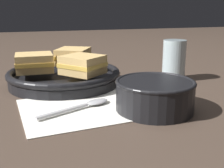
{
  "coord_description": "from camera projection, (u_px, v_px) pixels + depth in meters",
  "views": [
    {
      "loc": [
        -0.17,
        -0.55,
        0.2
      ],
      "look_at": [
        0.02,
        0.04,
        0.03
      ],
      "focal_mm": 45.0,
      "sensor_mm": 36.0,
      "label": 1
    }
  ],
  "objects": [
    {
      "name": "spoon",
      "position": [
        88.0,
        104.0,
        0.59
      ],
      "size": [
        0.16,
        0.09,
        0.01
      ],
      "rotation": [
        0.0,
        0.0,
        0.42
      ],
      "color": "#B7B7BC",
      "rests_on": "napkin"
    },
    {
      "name": "sandwich_near_left",
      "position": [
        73.0,
        56.0,
        0.82
      ],
      "size": [
        0.12,
        0.12,
        0.05
      ],
      "rotation": [
        0.0,
        0.0,
        2.63
      ],
      "color": "#DBB26B",
      "rests_on": "skillet"
    },
    {
      "name": "napkin",
      "position": [
        83.0,
        108.0,
        0.58
      ],
      "size": [
        0.26,
        0.23,
        0.0
      ],
      "color": "white",
      "rests_on": "ground_plane"
    },
    {
      "name": "soup_bowl",
      "position": [
        155.0,
        93.0,
        0.56
      ],
      "size": [
        0.16,
        0.16,
        0.06
      ],
      "color": "black",
      "rests_on": "ground_plane"
    },
    {
      "name": "drinking_glass",
      "position": [
        174.0,
        60.0,
        0.8
      ],
      "size": [
        0.06,
        0.06,
        0.11
      ],
      "color": "silver",
      "rests_on": "ground_plane"
    },
    {
      "name": "sandwich_near_right",
      "position": [
        34.0,
        63.0,
        0.73
      ],
      "size": [
        0.1,
        0.09,
        0.05
      ],
      "rotation": [
        0.0,
        0.0,
        4.69
      ],
      "color": "#DBB26B",
      "rests_on": "skillet"
    },
    {
      "name": "sandwich_far_left",
      "position": [
        83.0,
        65.0,
        0.7
      ],
      "size": [
        0.13,
        0.13,
        0.05
      ],
      "rotation": [
        0.0,
        0.0,
        6.97
      ],
      "color": "#DBB26B",
      "rests_on": "skillet"
    },
    {
      "name": "skillet",
      "position": [
        64.0,
        77.0,
        0.76
      ],
      "size": [
        0.3,
        0.3,
        0.04
      ],
      "color": "black",
      "rests_on": "ground_plane"
    },
    {
      "name": "ground_plane",
      "position": [
        110.0,
        104.0,
        0.61
      ],
      "size": [
        4.0,
        4.0,
        0.0
      ],
      "primitive_type": "plane",
      "color": "#47382D"
    }
  ]
}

